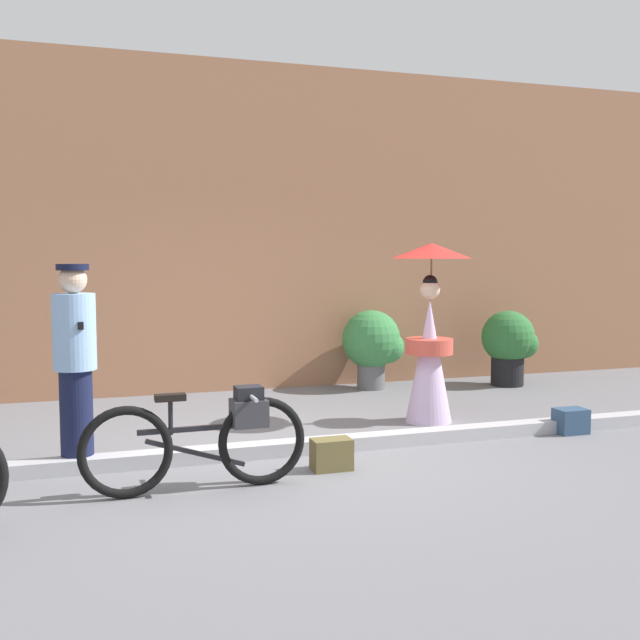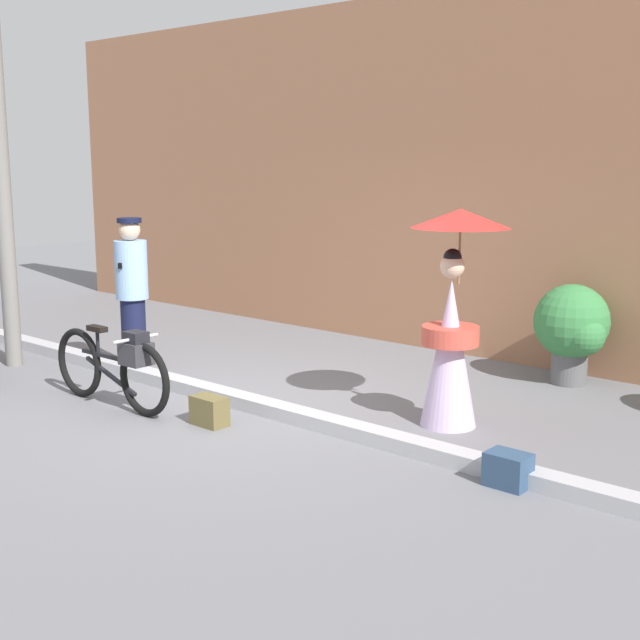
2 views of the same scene
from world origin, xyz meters
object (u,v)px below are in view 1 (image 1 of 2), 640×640
(person_officer, at_px, (75,361))
(person_with_parasol, at_px, (430,331))
(backpack_on_pavement, at_px, (332,454))
(backpack_spare, at_px, (571,420))
(bicycle_far_side, at_px, (207,437))
(potted_plant_by_door, at_px, (373,343))
(potted_plant_small, at_px, (510,343))

(person_officer, height_order, person_with_parasol, person_with_parasol)
(person_with_parasol, xyz_separation_m, backpack_on_pavement, (-1.56, -1.38, -0.82))
(person_officer, relative_size, backpack_spare, 5.55)
(bicycle_far_side, distance_m, backpack_on_pavement, 1.10)
(backpack_on_pavement, xyz_separation_m, backpack_spare, (2.63, 0.45, -0.01))
(backpack_on_pavement, bearing_deg, person_with_parasol, 41.47)
(bicycle_far_side, xyz_separation_m, backpack_spare, (3.68, 0.65, -0.27))
(bicycle_far_side, relative_size, person_with_parasol, 0.90)
(person_with_parasol, bearing_deg, bicycle_far_side, -148.74)
(bicycle_far_side, bearing_deg, potted_plant_by_door, 51.87)
(person_with_parasol, distance_m, potted_plant_by_door, 2.01)
(person_with_parasol, xyz_separation_m, backpack_spare, (1.07, -0.93, -0.82))
(potted_plant_by_door, height_order, backpack_on_pavement, potted_plant_by_door)
(person_officer, xyz_separation_m, potted_plant_small, (5.51, 2.34, -0.31))
(potted_plant_by_door, xyz_separation_m, potted_plant_small, (1.82, -0.34, -0.02))
(potted_plant_by_door, bearing_deg, backpack_on_pavement, -117.48)
(bicycle_far_side, xyz_separation_m, potted_plant_small, (4.61, 3.21, 0.18))
(person_officer, distance_m, potted_plant_small, 5.99)
(potted_plant_by_door, bearing_deg, bicycle_far_side, -128.13)
(bicycle_far_side, relative_size, backpack_spare, 5.57)
(person_with_parasol, height_order, backpack_on_pavement, person_with_parasol)
(person_officer, height_order, backpack_on_pavement, person_officer)
(potted_plant_small, bearing_deg, potted_plant_by_door, 169.57)
(bicycle_far_side, xyz_separation_m, potted_plant_by_door, (2.79, 3.55, 0.20))
(potted_plant_by_door, distance_m, potted_plant_small, 1.85)
(person_officer, bearing_deg, bicycle_far_side, -44.19)
(person_officer, bearing_deg, person_with_parasol, 11.34)
(person_officer, xyz_separation_m, potted_plant_by_door, (3.69, 2.67, -0.29))
(potted_plant_by_door, relative_size, potted_plant_small, 1.02)
(potted_plant_small, relative_size, backpack_on_pavement, 3.13)
(person_officer, xyz_separation_m, backpack_spare, (4.58, -0.22, -0.76))
(person_officer, height_order, potted_plant_small, person_officer)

